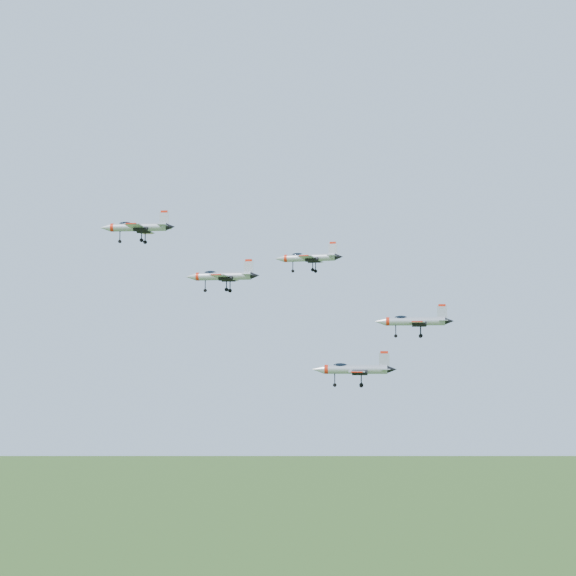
{
  "coord_description": "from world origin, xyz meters",
  "views": [
    {
      "loc": [
        -5.45,
        -125.86,
        126.67
      ],
      "look_at": [
        -1.78,
        -2.8,
        136.87
      ],
      "focal_mm": 50.0,
      "sensor_mm": 36.0,
      "label": 1
    }
  ],
  "objects": [
    {
      "name": "jet_lead",
      "position": [
        -27.4,
        10.76,
        148.42
      ],
      "size": [
        13.26,
        11.02,
        3.54
      ],
      "rotation": [
        0.0,
        0.0,
        -0.11
      ],
      "color": "#A4A8B1"
    },
    {
      "name": "jet_right_high",
      "position": [
        -11.27,
        -17.63,
        137.26
      ],
      "size": [
        10.36,
        8.73,
        2.79
      ],
      "rotation": [
        0.0,
        0.0,
        -0.21
      ],
      "color": "#A4A8B1"
    },
    {
      "name": "jet_left_high",
      "position": [
        1.37,
        -0.85,
        141.85
      ],
      "size": [
        10.95,
        9.31,
        2.98
      ],
      "rotation": [
        0.0,
        0.0,
        -0.29
      ],
      "color": "#A4A8B1"
    },
    {
      "name": "jet_left_low",
      "position": [
        19.95,
        10.1,
        132.32
      ],
      "size": [
        13.52,
        11.33,
        3.62
      ],
      "rotation": [
        0.0,
        0.0,
        -0.17
      ],
      "color": "#A4A8B1"
    },
    {
      "name": "jet_right_low",
      "position": [
        6.74,
        -16.08,
        124.64
      ],
      "size": [
        11.68,
        9.73,
        3.12
      ],
      "rotation": [
        0.0,
        0.0,
        -0.12
      ],
      "color": "#A4A8B1"
    }
  ]
}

